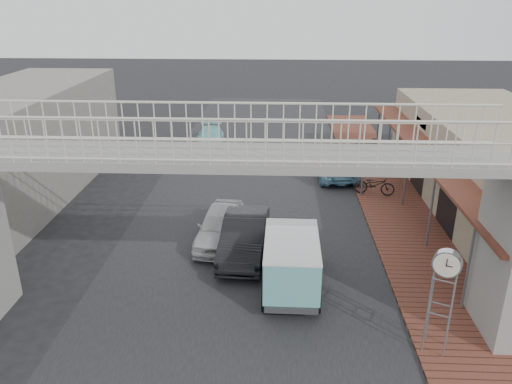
# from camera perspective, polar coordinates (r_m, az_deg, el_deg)

# --- Properties ---
(ground) EXTENTS (120.00, 120.00, 0.00)m
(ground) POSITION_cam_1_polar(r_m,az_deg,el_deg) (18.60, -1.36, -7.39)
(ground) COLOR black
(ground) RESTS_ON ground
(road_strip) EXTENTS (10.00, 60.00, 0.01)m
(road_strip) POSITION_cam_1_polar(r_m,az_deg,el_deg) (18.60, -1.36, -7.37)
(road_strip) COLOR black
(road_strip) RESTS_ON ground
(sidewalk) EXTENTS (3.00, 40.00, 0.10)m
(sidewalk) POSITION_cam_1_polar(r_m,az_deg,el_deg) (21.87, 16.48, -3.53)
(sidewalk) COLOR brown
(sidewalk) RESTS_ON ground
(shophouse_row) EXTENTS (7.20, 18.00, 4.00)m
(shophouse_row) POSITION_cam_1_polar(r_m,az_deg,el_deg) (23.54, 27.06, 1.87)
(shophouse_row) COLOR gray
(shophouse_row) RESTS_ON ground
(footbridge) EXTENTS (16.40, 2.40, 6.34)m
(footbridge) POSITION_cam_1_polar(r_m,az_deg,el_deg) (13.60, -2.61, -3.86)
(footbridge) COLOR gray
(footbridge) RESTS_ON ground
(building_far_left) EXTENTS (5.00, 14.00, 5.00)m
(building_far_left) POSITION_cam_1_polar(r_m,az_deg,el_deg) (26.16, -25.34, 5.11)
(building_far_left) COLOR gray
(building_far_left) RESTS_ON ground
(white_hatchback) EXTENTS (1.92, 4.13, 1.37)m
(white_hatchback) POSITION_cam_1_polar(r_m,az_deg,el_deg) (19.43, -4.07, -3.83)
(white_hatchback) COLOR silver
(white_hatchback) RESTS_ON ground
(dark_sedan) EXTENTS (1.77, 4.51, 1.46)m
(dark_sedan) POSITION_cam_1_polar(r_m,az_deg,el_deg) (18.46, -1.33, -5.05)
(dark_sedan) COLOR black
(dark_sedan) RESTS_ON ground
(angkot_curb) EXTENTS (2.34, 4.50, 1.21)m
(angkot_curb) POSITION_cam_1_polar(r_m,az_deg,el_deg) (26.78, 8.97, 3.06)
(angkot_curb) COLOR #73ACC8
(angkot_curb) RESTS_ON ground
(angkot_far) EXTENTS (2.02, 4.18, 1.17)m
(angkot_far) POSITION_cam_1_polar(r_m,az_deg,el_deg) (31.78, -5.22, 6.18)
(angkot_far) COLOR #7AD2D3
(angkot_far) RESTS_ON ground
(angkot_van) EXTENTS (1.83, 3.89, 1.89)m
(angkot_van) POSITION_cam_1_polar(r_m,az_deg,el_deg) (16.19, 4.07, -7.31)
(angkot_van) COLOR black
(angkot_van) RESTS_ON ground
(motorcycle_near) EXTENTS (2.00, 1.08, 1.00)m
(motorcycle_near) POSITION_cam_1_polar(r_m,az_deg,el_deg) (24.40, 13.37, 0.84)
(motorcycle_near) COLOR black
(motorcycle_near) RESTS_ON sidewalk
(motorcycle_far) EXTENTS (1.95, 0.92, 1.13)m
(motorcycle_far) POSITION_cam_1_polar(r_m,az_deg,el_deg) (27.89, 15.24, 3.43)
(motorcycle_far) COLOR black
(motorcycle_far) RESTS_ON sidewalk
(street_clock) EXTENTS (0.77, 0.75, 2.99)m
(street_clock) POSITION_cam_1_polar(r_m,az_deg,el_deg) (13.65, 20.93, -8.13)
(street_clock) COLOR #59595B
(street_clock) RESTS_ON sidewalk
(arrow_sign) EXTENTS (1.65, 1.11, 2.74)m
(arrow_sign) POSITION_cam_1_polar(r_m,az_deg,el_deg) (23.98, 13.76, 4.76)
(arrow_sign) COLOR #59595B
(arrow_sign) RESTS_ON sidewalk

